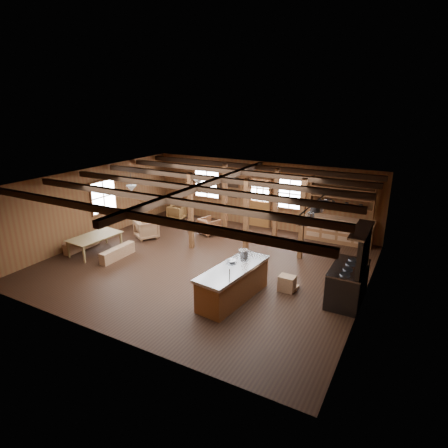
{
  "coord_description": "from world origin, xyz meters",
  "views": [
    {
      "loc": [
        6.02,
        -9.71,
        5.22
      ],
      "look_at": [
        0.22,
        0.89,
        1.18
      ],
      "focal_mm": 30.0,
      "sensor_mm": 36.0,
      "label": 1
    }
  ],
  "objects_px": {
    "dining_table": "(96,244)",
    "armchair_a": "(177,212)",
    "armchair_c": "(147,229)",
    "armchair_b": "(209,226)",
    "kitchen_island": "(233,283)",
    "commercial_range": "(350,279)"
  },
  "relations": [
    {
      "from": "armchair_a",
      "to": "armchair_c",
      "type": "height_order",
      "value": "armchair_c"
    },
    {
      "from": "armchair_a",
      "to": "armchair_b",
      "type": "height_order",
      "value": "armchair_b"
    },
    {
      "from": "dining_table",
      "to": "armchair_a",
      "type": "xyz_separation_m",
      "value": [
        0.19,
        4.62,
        0.0
      ]
    },
    {
      "from": "dining_table",
      "to": "armchair_a",
      "type": "distance_m",
      "value": 4.62
    },
    {
      "from": "commercial_range",
      "to": "armchair_a",
      "type": "height_order",
      "value": "commercial_range"
    },
    {
      "from": "kitchen_island",
      "to": "armchair_a",
      "type": "xyz_separation_m",
      "value": [
        -5.56,
        5.15,
        -0.16
      ]
    },
    {
      "from": "armchair_c",
      "to": "commercial_range",
      "type": "bearing_deg",
      "value": -157.3
    },
    {
      "from": "armchair_a",
      "to": "kitchen_island",
      "type": "bearing_deg",
      "value": 131.26
    },
    {
      "from": "kitchen_island",
      "to": "armchair_c",
      "type": "bearing_deg",
      "value": 160.12
    },
    {
      "from": "armchair_a",
      "to": "dining_table",
      "type": "bearing_deg",
      "value": 81.65
    },
    {
      "from": "commercial_range",
      "to": "kitchen_island",
      "type": "bearing_deg",
      "value": -153.63
    },
    {
      "from": "armchair_a",
      "to": "commercial_range",
      "type": "bearing_deg",
      "value": 149.78
    },
    {
      "from": "dining_table",
      "to": "armchair_a",
      "type": "height_order",
      "value": "armchair_a"
    },
    {
      "from": "kitchen_island",
      "to": "commercial_range",
      "type": "distance_m",
      "value": 3.12
    },
    {
      "from": "commercial_range",
      "to": "armchair_a",
      "type": "relative_size",
      "value": 2.98
    },
    {
      "from": "commercial_range",
      "to": "dining_table",
      "type": "relative_size",
      "value": 1.16
    },
    {
      "from": "armchair_c",
      "to": "armchair_b",
      "type": "bearing_deg",
      "value": -109.58
    },
    {
      "from": "kitchen_island",
      "to": "armchair_a",
      "type": "distance_m",
      "value": 7.58
    },
    {
      "from": "kitchen_island",
      "to": "armchair_a",
      "type": "relative_size",
      "value": 3.67
    },
    {
      "from": "dining_table",
      "to": "armchair_c",
      "type": "distance_m",
      "value": 2.12
    },
    {
      "from": "kitchen_island",
      "to": "armchair_b",
      "type": "distance_m",
      "value": 5.27
    },
    {
      "from": "kitchen_island",
      "to": "armchair_a",
      "type": "height_order",
      "value": "kitchen_island"
    }
  ]
}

